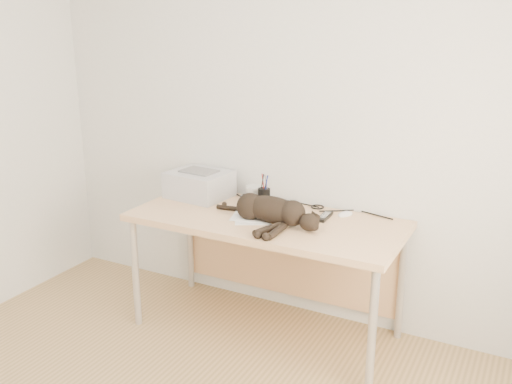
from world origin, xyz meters
The scene contains 11 objects.
wall_back centered at (0.00, 1.75, 1.30)m, with size 3.50×3.50×0.00m, color silver.
desk centered at (0.00, 1.48, 0.61)m, with size 1.60×0.70×0.74m.
printer centered at (-0.57, 1.56, 0.83)m, with size 0.40×0.35×0.18m.
papers centered at (-0.03, 1.37, 0.74)m, with size 0.39×0.33×0.01m.
cat centered at (0.05, 1.33, 0.81)m, with size 0.71×0.37×0.16m.
mug centered at (-0.22, 1.65, 0.79)m, with size 0.10×0.10×0.09m, color silver.
pen_cup centered at (-0.12, 1.61, 0.79)m, with size 0.08×0.08×0.19m.
remote_grey centered at (-0.25, 1.59, 0.75)m, with size 0.05×0.19×0.02m, color slate.
remote_black centered at (0.31, 1.54, 0.75)m, with size 0.05×0.17×0.02m, color black.
mouse centered at (0.40, 1.65, 0.76)m, with size 0.06×0.11×0.04m, color white.
cable_tangle centered at (0.00, 1.70, 0.75)m, with size 1.36×0.08×0.01m, color black, non-canonical shape.
Camera 1 is at (1.40, -1.42, 1.86)m, focal length 40.00 mm.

